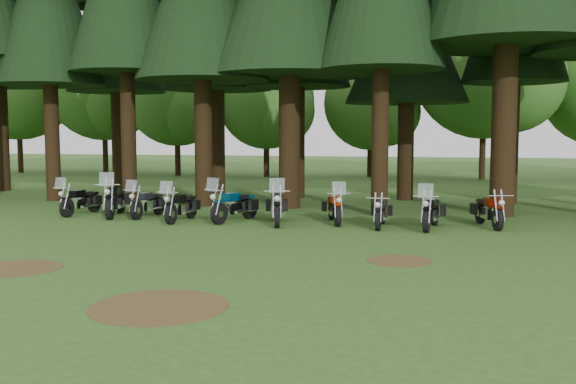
{
  "coord_description": "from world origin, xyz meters",
  "views": [
    {
      "loc": [
        5.18,
        -13.19,
        2.74
      ],
      "look_at": [
        1.03,
        5.0,
        1.0
      ],
      "focal_mm": 40.0,
      "sensor_mm": 36.0,
      "label": 1
    }
  ],
  "objects_px": {
    "motorcycle_1": "(115,201)",
    "motorcycle_2": "(148,204)",
    "motorcycle_6": "(334,208)",
    "motorcycle_8": "(431,213)",
    "motorcycle_5": "(277,208)",
    "motorcycle_0": "(81,202)",
    "motorcycle_9": "(489,212)",
    "motorcycle_3": "(181,207)",
    "motorcycle_4": "(234,206)",
    "motorcycle_7": "(381,213)"
  },
  "relations": [
    {
      "from": "motorcycle_1",
      "to": "motorcycle_2",
      "type": "bearing_deg",
      "value": -13.23
    },
    {
      "from": "motorcycle_6",
      "to": "motorcycle_8",
      "type": "bearing_deg",
      "value": -27.16
    },
    {
      "from": "motorcycle_2",
      "to": "motorcycle_6",
      "type": "bearing_deg",
      "value": 5.18
    },
    {
      "from": "motorcycle_1",
      "to": "motorcycle_5",
      "type": "distance_m",
      "value": 5.59
    },
    {
      "from": "motorcycle_2",
      "to": "motorcycle_6",
      "type": "distance_m",
      "value": 6.1
    },
    {
      "from": "motorcycle_0",
      "to": "motorcycle_6",
      "type": "distance_m",
      "value": 8.56
    },
    {
      "from": "motorcycle_8",
      "to": "motorcycle_9",
      "type": "distance_m",
      "value": 1.8
    },
    {
      "from": "motorcycle_3",
      "to": "motorcycle_0",
      "type": "bearing_deg",
      "value": 172.19
    },
    {
      "from": "motorcycle_2",
      "to": "motorcycle_3",
      "type": "xyz_separation_m",
      "value": [
        1.43,
        -0.67,
        0.01
      ]
    },
    {
      "from": "motorcycle_6",
      "to": "motorcycle_9",
      "type": "bearing_deg",
      "value": -13.57
    },
    {
      "from": "motorcycle_1",
      "to": "motorcycle_6",
      "type": "xyz_separation_m",
      "value": [
        7.22,
        0.05,
        -0.06
      ]
    },
    {
      "from": "motorcycle_0",
      "to": "motorcycle_4",
      "type": "distance_m",
      "value": 5.52
    },
    {
      "from": "motorcycle_1",
      "to": "motorcycle_6",
      "type": "relative_size",
      "value": 1.14
    },
    {
      "from": "motorcycle_5",
      "to": "motorcycle_8",
      "type": "height_order",
      "value": "motorcycle_5"
    },
    {
      "from": "motorcycle_0",
      "to": "motorcycle_9",
      "type": "bearing_deg",
      "value": 7.18
    },
    {
      "from": "motorcycle_6",
      "to": "motorcycle_8",
      "type": "distance_m",
      "value": 2.91
    },
    {
      "from": "motorcycle_0",
      "to": "motorcycle_5",
      "type": "relative_size",
      "value": 0.9
    },
    {
      "from": "motorcycle_5",
      "to": "motorcycle_3",
      "type": "bearing_deg",
      "value": 167.74
    },
    {
      "from": "motorcycle_0",
      "to": "motorcycle_6",
      "type": "xyz_separation_m",
      "value": [
        8.56,
        -0.08,
        0.01
      ]
    },
    {
      "from": "motorcycle_0",
      "to": "motorcycle_3",
      "type": "bearing_deg",
      "value": -4.35
    },
    {
      "from": "motorcycle_4",
      "to": "motorcycle_1",
      "type": "bearing_deg",
      "value": -164.49
    },
    {
      "from": "motorcycle_3",
      "to": "motorcycle_9",
      "type": "height_order",
      "value": "motorcycle_3"
    },
    {
      "from": "motorcycle_6",
      "to": "motorcycle_3",
      "type": "bearing_deg",
      "value": 172.06
    },
    {
      "from": "motorcycle_1",
      "to": "motorcycle_3",
      "type": "relative_size",
      "value": 1.14
    },
    {
      "from": "motorcycle_2",
      "to": "motorcycle_0",
      "type": "bearing_deg",
      "value": -176.98
    },
    {
      "from": "motorcycle_2",
      "to": "motorcycle_7",
      "type": "relative_size",
      "value": 1.04
    },
    {
      "from": "motorcycle_2",
      "to": "motorcycle_8",
      "type": "distance_m",
      "value": 8.97
    },
    {
      "from": "motorcycle_4",
      "to": "motorcycle_2",
      "type": "bearing_deg",
      "value": -166.82
    },
    {
      "from": "motorcycle_7",
      "to": "motorcycle_8",
      "type": "height_order",
      "value": "motorcycle_8"
    },
    {
      "from": "motorcycle_0",
      "to": "motorcycle_2",
      "type": "xyz_separation_m",
      "value": [
        2.46,
        -0.09,
        -0.01
      ]
    },
    {
      "from": "motorcycle_0",
      "to": "motorcycle_8",
      "type": "height_order",
      "value": "motorcycle_8"
    },
    {
      "from": "motorcycle_0",
      "to": "motorcycle_7",
      "type": "distance_m",
      "value": 10.01
    },
    {
      "from": "motorcycle_6",
      "to": "motorcycle_2",
      "type": "bearing_deg",
      "value": 163.93
    },
    {
      "from": "motorcycle_3",
      "to": "motorcycle_9",
      "type": "bearing_deg",
      "value": 8.66
    },
    {
      "from": "motorcycle_0",
      "to": "motorcycle_7",
      "type": "xyz_separation_m",
      "value": [
        9.99,
        -0.6,
        -0.03
      ]
    },
    {
      "from": "motorcycle_3",
      "to": "motorcycle_5",
      "type": "distance_m",
      "value": 3.03
    },
    {
      "from": "motorcycle_2",
      "to": "motorcycle_4",
      "type": "xyz_separation_m",
      "value": [
        3.05,
        -0.34,
        0.05
      ]
    },
    {
      "from": "motorcycle_7",
      "to": "motorcycle_9",
      "type": "bearing_deg",
      "value": 14.02
    },
    {
      "from": "motorcycle_9",
      "to": "motorcycle_4",
      "type": "bearing_deg",
      "value": 169.77
    },
    {
      "from": "motorcycle_1",
      "to": "motorcycle_8",
      "type": "bearing_deg",
      "value": -18.39
    },
    {
      "from": "motorcycle_4",
      "to": "motorcycle_6",
      "type": "distance_m",
      "value": 3.07
    },
    {
      "from": "motorcycle_2",
      "to": "motorcycle_7",
      "type": "distance_m",
      "value": 7.55
    },
    {
      "from": "motorcycle_9",
      "to": "motorcycle_6",
      "type": "bearing_deg",
      "value": 168.14
    },
    {
      "from": "motorcycle_8",
      "to": "motorcycle_3",
      "type": "bearing_deg",
      "value": -170.61
    },
    {
      "from": "motorcycle_0",
      "to": "motorcycle_6",
      "type": "height_order",
      "value": "motorcycle_6"
    },
    {
      "from": "motorcycle_1",
      "to": "motorcycle_0",
      "type": "bearing_deg",
      "value": 158.75
    },
    {
      "from": "motorcycle_4",
      "to": "motorcycle_5",
      "type": "relative_size",
      "value": 0.95
    },
    {
      "from": "motorcycle_1",
      "to": "motorcycle_5",
      "type": "bearing_deg",
      "value": -20.96
    },
    {
      "from": "motorcycle_5",
      "to": "motorcycle_6",
      "type": "bearing_deg",
      "value": 5.43
    },
    {
      "from": "motorcycle_1",
      "to": "motorcycle_8",
      "type": "distance_m",
      "value": 10.09
    }
  ]
}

